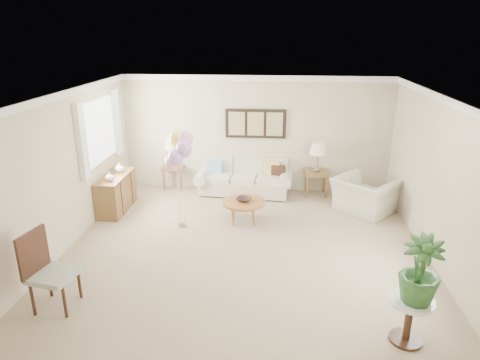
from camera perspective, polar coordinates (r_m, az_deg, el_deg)
The scene contains 18 objects.
ground_plane at distance 7.31m, azimuth 0.64°, elevation -9.40°, with size 6.00×6.00×0.00m, color tan.
room_shell at distance 6.77m, azimuth -0.17°, elevation 3.17°, with size 6.04×6.04×2.60m.
wall_art_triptych at distance 9.56m, azimuth 2.10°, elevation 7.51°, with size 1.35×0.06×0.65m.
sofa at distance 9.67m, azimuth 0.64°, elevation 0.03°, with size 2.21×0.96×0.79m.
end_table_left at distance 10.06m, azimuth -8.83°, elevation 1.44°, with size 0.50×0.46×0.55m.
end_table_right at distance 9.65m, azimuth 10.16°, elevation 0.67°, with size 0.51×0.47×0.56m.
lamp_left at distance 9.89m, azimuth -9.01°, elevation 4.69°, with size 0.37×0.37×0.66m.
lamp_right at distance 9.48m, azimuth 10.37°, elevation 4.03°, with size 0.37×0.37×0.65m.
coffee_table at distance 8.21m, azimuth 0.49°, elevation -3.05°, with size 0.82×0.82×0.42m.
decor_bowl at distance 8.19m, azimuth 0.50°, elevation -2.60°, with size 0.28×0.28×0.07m, color black.
armchair at distance 9.00m, azimuth 16.18°, elevation -2.01°, with size 1.09×0.95×0.71m, color beige.
side_table at distance 5.57m, azimuth 21.72°, elevation -15.79°, with size 0.53×0.53×0.58m.
potted_plant at distance 5.28m, azimuth 22.91°, elevation -11.02°, with size 0.46×0.46×0.81m, color #194716.
accent_chair at distance 6.24m, azimuth -24.33°, elevation -10.73°, with size 0.62×0.62×1.10m.
credenza at distance 9.09m, azimuth -16.19°, elevation -1.67°, with size 0.46×1.20×0.74m.
vase_white at distance 8.67m, azimuth -17.03°, elevation 0.46°, with size 0.17×0.17×0.18m, color silver.
vase_sage at distance 9.15m, azimuth -15.80°, elevation 1.62°, with size 0.19×0.19×0.20m, color silver.
balloon_cluster at distance 7.71m, azimuth -8.23°, elevation 3.80°, with size 0.49×0.52×1.85m.
Camera 1 is at (0.50, -6.38, 3.52)m, focal length 32.00 mm.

